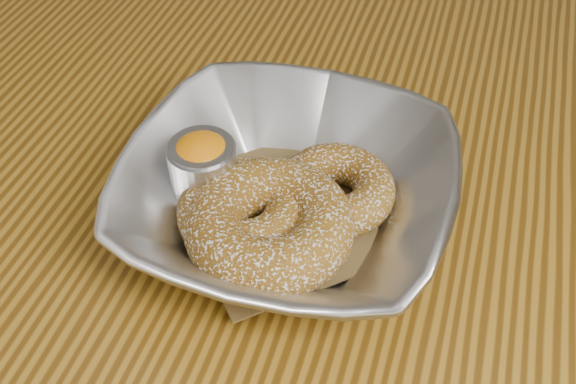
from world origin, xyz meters
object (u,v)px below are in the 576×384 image
(donut_extra, at_px, (245,211))
(ramekin, at_px, (204,169))
(donut_back, at_px, (336,189))
(donut_front, at_px, (269,225))
(serving_bowl, at_px, (288,193))
(table, at_px, (356,278))

(donut_extra, bearing_deg, ramekin, 152.22)
(donut_back, xyz_separation_m, donut_front, (-0.03, -0.05, 0.01))
(ramekin, bearing_deg, serving_bowl, 3.00)
(donut_back, relative_size, donut_extra, 0.91)
(donut_extra, height_order, ramekin, ramekin)
(table, distance_m, donut_front, 0.16)
(table, xyz_separation_m, donut_front, (-0.05, -0.07, 0.13))
(serving_bowl, xyz_separation_m, donut_extra, (-0.02, -0.02, -0.00))
(donut_front, bearing_deg, donut_extra, 153.72)
(serving_bowl, bearing_deg, donut_back, 29.52)
(table, bearing_deg, donut_back, -133.39)
(donut_extra, bearing_deg, table, 39.48)
(serving_bowl, distance_m, donut_front, 0.03)
(donut_back, relative_size, donut_front, 0.74)
(serving_bowl, height_order, ramekin, ramekin)
(donut_front, height_order, donut_extra, donut_front)
(table, xyz_separation_m, donut_back, (-0.02, -0.02, 0.12))
(table, xyz_separation_m, ramekin, (-0.11, -0.04, 0.14))
(donut_front, xyz_separation_m, ramekin, (-0.06, 0.03, 0.01))
(donut_back, bearing_deg, serving_bowl, -150.48)
(donut_front, bearing_deg, donut_back, 57.23)
(donut_extra, distance_m, ramekin, 0.04)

